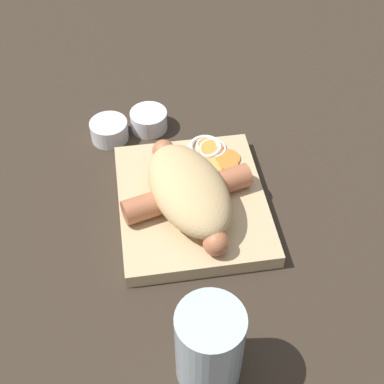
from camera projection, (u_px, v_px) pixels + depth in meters
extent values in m
plane|color=#33281E|center=(192.00, 208.00, 0.67)|extent=(3.00, 3.00, 0.00)
cube|color=tan|center=(192.00, 203.00, 0.67)|extent=(0.21, 0.18, 0.02)
ellipsoid|color=tan|center=(189.00, 189.00, 0.63)|extent=(0.17, 0.12, 0.05)
cylinder|color=#B26642|center=(188.00, 193.00, 0.64)|extent=(0.07, 0.16, 0.03)
sphere|color=#B26642|center=(216.00, 243.00, 0.59)|extent=(0.03, 0.03, 0.03)
sphere|color=#B26642|center=(164.00, 151.00, 0.69)|extent=(0.03, 0.03, 0.03)
cylinder|color=#F99E4C|center=(212.00, 163.00, 0.70)|extent=(0.05, 0.05, 0.00)
cylinder|color=orange|center=(228.00, 158.00, 0.70)|extent=(0.05, 0.05, 0.00)
cylinder|color=orange|center=(228.00, 164.00, 0.69)|extent=(0.03, 0.03, 0.00)
cylinder|color=orange|center=(209.00, 150.00, 0.71)|extent=(0.03, 0.03, 0.00)
cylinder|color=orange|center=(211.00, 147.00, 0.72)|extent=(0.05, 0.05, 0.00)
torus|color=silver|center=(213.00, 148.00, 0.71)|extent=(0.04, 0.04, 0.00)
torus|color=silver|center=(205.00, 147.00, 0.72)|extent=(0.04, 0.04, 0.01)
torus|color=silver|center=(207.00, 145.00, 0.72)|extent=(0.03, 0.03, 0.00)
cylinder|color=white|center=(149.00, 120.00, 0.77)|extent=(0.05, 0.05, 0.03)
cylinder|color=white|center=(149.00, 125.00, 0.77)|extent=(0.04, 0.04, 0.01)
cylinder|color=white|center=(109.00, 130.00, 0.75)|extent=(0.05, 0.05, 0.03)
cylinder|color=maroon|center=(110.00, 135.00, 0.76)|extent=(0.04, 0.04, 0.01)
cylinder|color=silver|center=(209.00, 346.00, 0.49)|extent=(0.06, 0.06, 0.10)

